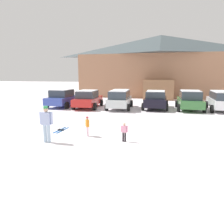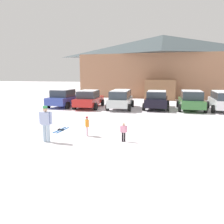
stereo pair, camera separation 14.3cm
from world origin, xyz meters
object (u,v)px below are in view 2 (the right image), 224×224
Objects in this scene: ski_lodge at (162,65)px; parked_black_sedan at (157,100)px; parked_red_sedan at (89,99)px; parked_silver_wagon at (121,99)px; parked_white_suv at (224,100)px; skier_child_in_orange_jacket at (87,125)px; pair_of_skis at (61,130)px; skier_child_in_pink_snowsuit at (124,131)px; parked_blue_hatchback at (64,98)px; parked_green_coupe at (191,100)px; skier_adult_in_blue_parka at (46,122)px.

parked_black_sedan is (-0.50, -12.80, -3.48)m from ski_lodge.
parked_red_sedan is at bearing -174.07° from parked_black_sedan.
parked_black_sedan is (6.12, 0.64, 0.01)m from parked_red_sedan.
parked_white_suv is (8.70, 0.58, -0.00)m from parked_silver_wagon.
pair_of_skis is (-1.78, 0.79, -0.54)m from skier_child_in_orange_jacket.
skier_child_in_pink_snowsuit is at bearing -94.68° from ski_lodge.
parked_green_coupe is at bearing 1.82° from parked_blue_hatchback.
parked_green_coupe is at bearing 47.69° from pair_of_skis.
parked_green_coupe is 11.44m from skier_child_in_orange_jacket.
skier_adult_in_blue_parka is at bearing -125.29° from parked_green_coupe.
parked_blue_hatchback reaches higher than pair_of_skis.
parked_red_sedan reaches higher than skier_child_in_orange_jacket.
skier_child_in_pink_snowsuit is at bearing -97.72° from parked_black_sedan.
parked_blue_hatchback reaches higher than skier_child_in_orange_jacket.
parked_silver_wagon is (-3.66, -13.43, -3.40)m from ski_lodge.
ski_lodge is 15.38m from parked_red_sedan.
pair_of_skis is (-5.60, -21.68, -4.29)m from ski_lodge.
ski_lodge reaches higher than parked_blue_hatchback.
parked_silver_wagon is 1.02× the size of parked_green_coupe.
parked_black_sedan is (3.16, 0.63, -0.08)m from parked_silver_wagon.
ski_lodge is at bearing 63.75° from parked_red_sedan.
skier_adult_in_blue_parka is (-1.66, -10.36, 0.04)m from parked_silver_wagon.
skier_child_in_pink_snowsuit is (4.74, -9.58, -0.32)m from parked_red_sedan.
ski_lodge is at bearing 100.63° from parked_green_coupe.
parked_blue_hatchback is 0.98× the size of parked_white_suv.
parked_blue_hatchback is 5.55m from parked_silver_wagon.
skier_adult_in_blue_parka is 1.87× the size of skier_child_in_pink_snowsuit.
ski_lodge is 22.66× the size of skier_child_in_orange_jacket.
skier_adult_in_blue_parka is (-4.82, -11.00, 0.11)m from parked_black_sedan.
pair_of_skis is at bearing 156.19° from skier_child_in_orange_jacket.
parked_green_coupe is 4.70× the size of skier_child_in_pink_snowsuit.
parked_blue_hatchback is at bearing -178.43° from parked_white_suv.
pair_of_skis is (-8.02, -8.81, -0.83)m from parked_green_coupe.
parked_red_sedan is at bearing -176.44° from parked_green_coupe.
skier_child_in_orange_jacket is 1.11× the size of skier_child_in_pink_snowsuit.
parked_silver_wagon is 9.75m from skier_child_in_pink_snowsuit.
parked_blue_hatchback is 2.58m from parked_red_sedan.
skier_child_in_pink_snowsuit is (-6.93, -10.17, -0.40)m from parked_white_suv.
parked_silver_wagon is 3.10× the size of pair_of_skis.
parked_blue_hatchback is at bearing -124.80° from ski_lodge.
parked_white_suv is at bearing -68.56° from ski_lodge.
pair_of_skis is (-0.28, 2.12, -0.92)m from skier_adult_in_blue_parka.
parked_green_coupe reaches higher than skier_child_in_orange_jacket.
parked_white_suv is 13.86m from pair_of_skis.
parked_silver_wagon is 6.10m from parked_green_coupe.
skier_child_in_orange_jacket is 0.72× the size of pair_of_skis.
parked_silver_wagon is at bearing 80.90° from skier_adult_in_blue_parka.
parked_red_sedan is 11.69m from parked_white_suv.
parked_green_coupe is 2.63m from parked_white_suv.
parked_green_coupe is (11.62, 0.37, 0.01)m from parked_blue_hatchback.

